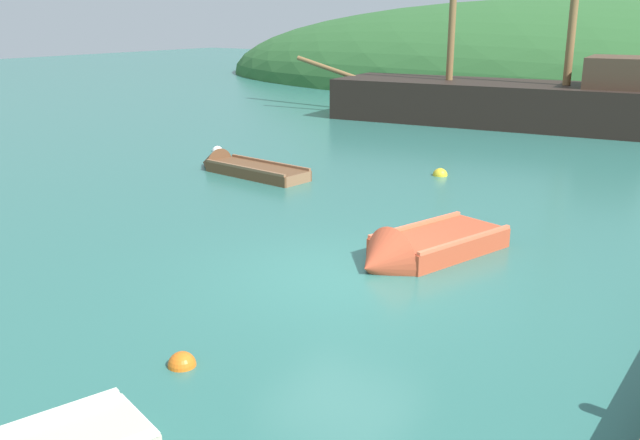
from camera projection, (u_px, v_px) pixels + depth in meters
ground_plane at (344, 277)px, 11.63m from camera, size 120.00×120.00×0.00m
shore_hill at (578, 86)px, 42.51m from camera, size 51.70×24.07×10.47m
sailing_ship at (513, 109)px, 27.54m from camera, size 16.78×5.72×13.32m
rowboat_center at (241, 170)px, 19.25m from camera, size 3.87×1.38×0.99m
rowboat_far at (419, 252)px, 12.47m from camera, size 2.04×3.37×1.21m
buoy_orange at (182, 366)px, 8.69m from camera, size 0.36×0.36×0.36m
buoy_white at (218, 152)px, 22.24m from camera, size 0.36×0.36×0.36m
buoy_yellow at (440, 175)px, 18.93m from camera, size 0.41×0.41×0.41m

